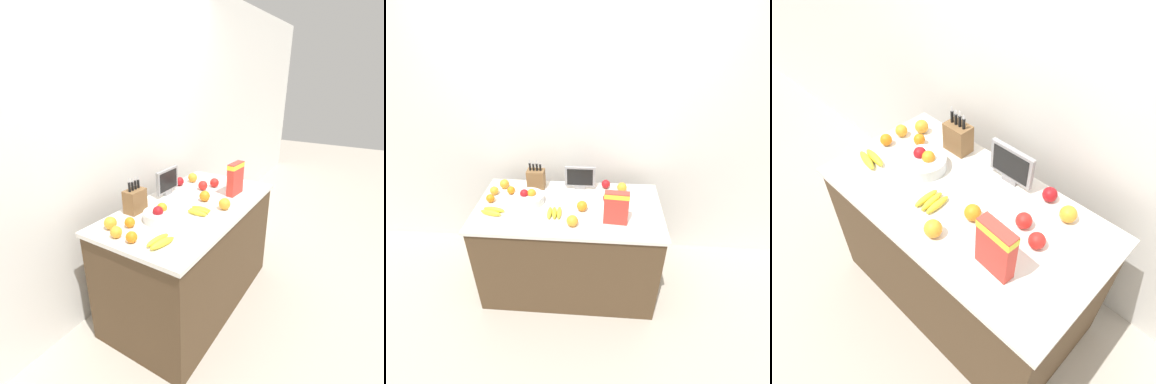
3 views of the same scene
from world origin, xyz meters
TOP-DOWN VIEW (x-y plane):
  - ground_plane at (0.00, 0.00)m, footprint 14.00×14.00m
  - wall_back at (0.00, 0.61)m, footprint 9.00×0.06m
  - counter at (0.00, 0.00)m, footprint 1.49×0.78m
  - knife_block at (-0.31, 0.28)m, footprint 0.15×0.10m
  - small_monitor at (0.07, 0.27)m, footprint 0.26×0.03m
  - cereal_box at (0.37, -0.19)m, footprint 0.18×0.07m
  - fruit_bowl at (-0.33, 0.03)m, footprint 0.25×0.25m
  - banana_bunch_left at (-0.58, -0.14)m, footprint 0.19×0.12m
  - banana_bunch_right at (-0.10, -0.12)m, footprint 0.12×0.16m
  - apple_near_bananas at (0.31, 0.08)m, footprint 0.08×0.08m
  - apple_rear at (0.30, 0.31)m, footprint 0.08×0.08m
  - apple_middle at (0.43, 0.03)m, footprint 0.08×0.08m
  - orange_front_right at (-0.65, 0.13)m, footprint 0.07×0.07m
  - orange_mid_right at (0.11, -0.05)m, footprint 0.08×0.08m
  - orange_near_bowl at (0.44, 0.26)m, footprint 0.08×0.08m
  - orange_front_left at (-0.64, 0.01)m, footprint 0.07×0.07m
  - orange_front_center at (-0.51, 0.15)m, footprint 0.07×0.07m
  - orange_mid_left at (-0.59, 0.24)m, footprint 0.08×0.08m
  - orange_back_center at (0.05, -0.25)m, footprint 0.09×0.09m

SIDE VIEW (x-z plane):
  - ground_plane at x=0.00m, z-range 0.00..0.00m
  - counter at x=0.00m, z-range 0.00..0.87m
  - banana_bunch_right at x=-0.10m, z-range 0.87..0.90m
  - banana_bunch_left at x=-0.58m, z-range 0.87..0.91m
  - orange_front_center at x=-0.51m, z-range 0.87..0.93m
  - orange_front_left at x=-0.64m, z-range 0.87..0.94m
  - orange_front_right at x=-0.65m, z-range 0.87..0.94m
  - apple_rear at x=0.30m, z-range 0.87..0.94m
  - apple_middle at x=0.43m, z-range 0.87..0.95m
  - apple_near_bananas at x=0.31m, z-range 0.87..0.95m
  - orange_mid_left at x=-0.59m, z-range 0.87..0.95m
  - fruit_bowl at x=-0.33m, z-range 0.85..0.97m
  - orange_mid_right at x=0.11m, z-range 0.87..0.95m
  - orange_near_bowl at x=0.44m, z-range 0.87..0.95m
  - orange_back_center at x=0.05m, z-range 0.87..0.95m
  - knife_block at x=-0.31m, z-range 0.82..1.09m
  - small_monitor at x=0.07m, z-range 0.87..1.09m
  - cereal_box at x=0.37m, z-range 0.88..1.14m
  - wall_back at x=0.00m, z-range 0.00..2.60m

